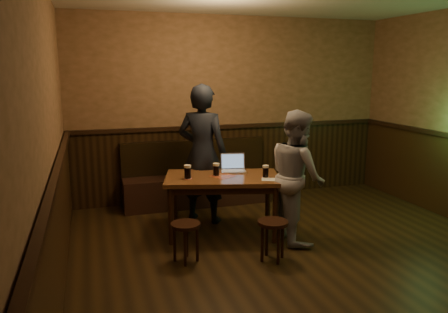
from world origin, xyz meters
TOP-DOWN VIEW (x-y plane):
  - room at (0.00, 0.22)m, footprint 5.04×6.04m
  - bench at (-0.65, 2.75)m, footprint 2.20×0.50m
  - pub_table at (-0.65, 1.45)m, footprint 1.52×1.11m
  - stool_left at (-1.26, 0.80)m, footprint 0.39×0.39m
  - stool_right at (-0.37, 0.56)m, footprint 0.36×0.36m
  - pint_left at (-1.08, 1.45)m, footprint 0.11×0.11m
  - pint_mid at (-0.72, 1.49)m, footprint 0.10×0.10m
  - pint_right at (-0.18, 1.23)m, footprint 0.10×0.10m
  - laptop at (-0.44, 1.66)m, footprint 0.35×0.31m
  - menu at (-0.16, 1.11)m, footprint 0.26×0.22m
  - person_suit at (-0.76, 1.98)m, footprint 0.80×0.74m
  - person_grey at (0.13, 1.02)m, footprint 0.64×0.80m

SIDE VIEW (x-z plane):
  - bench at x=-0.65m, z-range -0.16..0.79m
  - stool_left at x=-1.26m, z-range 0.13..0.55m
  - stool_right at x=-0.37m, z-range 0.13..0.57m
  - pub_table at x=-0.65m, z-range 0.27..1.00m
  - menu at x=-0.16m, z-range 0.73..0.74m
  - person_grey at x=0.13m, z-range 0.00..1.55m
  - laptop at x=-0.44m, z-range 0.68..0.90m
  - pint_right at x=-0.18m, z-range 0.73..0.88m
  - pint_mid at x=-0.72m, z-range 0.73..0.89m
  - pint_left at x=-1.08m, z-range 0.73..0.90m
  - person_suit at x=-0.76m, z-range 0.00..1.83m
  - room at x=0.00m, z-range -0.22..2.62m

